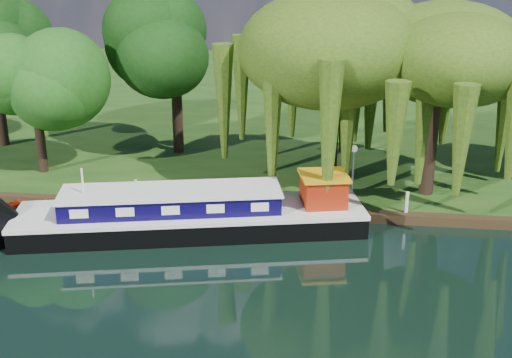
# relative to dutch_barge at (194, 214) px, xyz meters

# --- Properties ---
(ground) EXTENTS (120.00, 120.00, 0.00)m
(ground) POSITION_rel_dutch_barge_xyz_m (6.56, -6.00, -0.81)
(ground) COLOR black
(far_bank) EXTENTS (120.00, 52.00, 0.45)m
(far_bank) POSITION_rel_dutch_barge_xyz_m (6.56, 28.00, -0.59)
(far_bank) COLOR #173B10
(far_bank) RESTS_ON ground
(dutch_barge) EXTENTS (15.89, 6.97, 3.27)m
(dutch_barge) POSITION_rel_dutch_barge_xyz_m (0.00, 0.00, 0.00)
(dutch_barge) COLOR black
(dutch_barge) RESTS_ON ground
(red_dinghy) EXTENTS (4.10, 3.43, 0.73)m
(red_dinghy) POSITION_rel_dutch_barge_xyz_m (-7.81, 1.06, -0.81)
(red_dinghy) COLOR maroon
(red_dinghy) RESTS_ON ground
(willow_left) EXTENTS (7.98, 7.98, 9.56)m
(willow_left) POSITION_rel_dutch_barge_xyz_m (5.91, 6.42, 6.58)
(willow_left) COLOR black
(willow_left) RESTS_ON far_bank
(willow_right) EXTENTS (6.95, 6.95, 8.46)m
(willow_right) POSITION_rel_dutch_barge_xyz_m (10.76, 5.13, 5.81)
(willow_right) COLOR black
(willow_right) RESTS_ON far_bank
(tree_far_left) EXTENTS (4.64, 4.64, 7.47)m
(tree_far_left) POSITION_rel_dutch_barge_xyz_m (-9.88, 5.93, 4.76)
(tree_far_left) COLOR black
(tree_far_left) RESTS_ON far_bank
(tree_far_mid) EXTENTS (5.44, 5.44, 8.91)m
(tree_far_mid) POSITION_rel_dutch_barge_xyz_m (-3.33, 10.50, 5.78)
(tree_far_mid) COLOR black
(tree_far_mid) RESTS_ON far_bank
(lamppost) EXTENTS (0.36, 0.36, 2.56)m
(lamppost) POSITION_rel_dutch_barge_xyz_m (7.06, 4.50, 1.61)
(lamppost) COLOR silver
(lamppost) RESTS_ON far_bank
(mooring_posts) EXTENTS (19.16, 0.16, 1.00)m
(mooring_posts) POSITION_rel_dutch_barge_xyz_m (6.06, 2.40, 0.14)
(mooring_posts) COLOR silver
(mooring_posts) RESTS_ON far_bank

